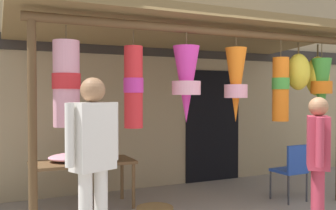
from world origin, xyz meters
TOP-DOWN VIEW (x-y plane):
  - shop_facade at (0.01, 2.34)m, footprint 10.96×0.29m
  - market_stall_canopy at (-0.13, 1.04)m, footprint 4.76×2.50m
  - display_table at (-1.60, 1.45)m, footprint 1.38×0.62m
  - flower_heap_on_table at (-1.64, 1.50)m, footprint 0.80×0.56m
  - folding_chair at (1.26, 0.54)m, footprint 0.42×0.42m
  - customer_foreground at (-1.84, -0.18)m, footprint 0.55×0.36m
  - shopper_by_bananas at (0.54, -0.62)m, footprint 0.43×0.46m

SIDE VIEW (x-z plane):
  - folding_chair at x=1.26m, z-range 0.08..0.92m
  - display_table at x=-1.60m, z-range 0.26..0.92m
  - flower_heap_on_table at x=-1.64m, z-range 0.66..0.77m
  - shopper_by_bananas at x=0.54m, z-range 0.13..1.67m
  - customer_foreground at x=-1.84m, z-range 0.16..1.89m
  - shop_facade at x=0.01m, z-range 0.00..3.76m
  - market_stall_canopy at x=-0.13m, z-range 0.92..3.50m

